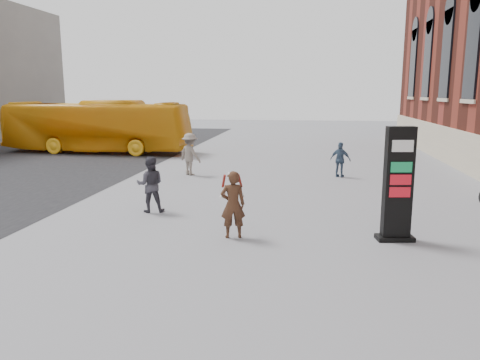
# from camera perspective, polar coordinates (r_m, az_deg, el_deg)

# --- Properties ---
(ground) EXTENTS (100.00, 100.00, 0.00)m
(ground) POSITION_cam_1_polar(r_m,az_deg,el_deg) (11.24, -4.61, -7.84)
(ground) COLOR #9E9EA3
(info_pylon) EXTENTS (0.95, 0.58, 2.77)m
(info_pylon) POSITION_cam_1_polar(r_m,az_deg,el_deg) (11.81, 18.70, -0.53)
(info_pylon) COLOR black
(info_pylon) RESTS_ON ground
(woman) EXTENTS (0.74, 0.70, 1.68)m
(woman) POSITION_cam_1_polar(r_m,az_deg,el_deg) (11.51, -0.88, -2.90)
(woman) COLOR #331D13
(woman) RESTS_ON ground
(bus) EXTENTS (11.19, 3.08, 3.09)m
(bus) POSITION_cam_1_polar(r_m,az_deg,el_deg) (29.16, -17.05, 6.25)
(bus) COLOR orange
(bus) RESTS_ON road
(pedestrian_a) EXTENTS (0.96, 0.83, 1.68)m
(pedestrian_a) POSITION_cam_1_polar(r_m,az_deg,el_deg) (14.24, -10.88, -0.53)
(pedestrian_a) COLOR #36343C
(pedestrian_a) RESTS_ON ground
(pedestrian_b) EXTENTS (1.35, 1.21, 1.82)m
(pedestrian_b) POSITION_cam_1_polar(r_m,az_deg,el_deg) (20.39, -6.11, 3.15)
(pedestrian_b) COLOR slate
(pedestrian_b) RESTS_ON ground
(pedestrian_c) EXTENTS (0.94, 0.66, 1.49)m
(pedestrian_c) POSITION_cam_1_polar(r_m,az_deg,el_deg) (20.22, 12.14, 2.43)
(pedestrian_c) COLOR #3B4F69
(pedestrian_c) RESTS_ON ground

